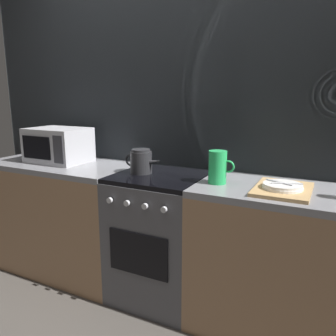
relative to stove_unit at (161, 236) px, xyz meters
The scene contains 9 objects.
ground_plane 0.45m from the stove_unit, 90.00° to the left, with size 8.00×8.00×0.00m, color #47423D.
back_wall 0.82m from the stove_unit, 90.00° to the left, with size 3.60×0.05×2.40m.
counter_left 0.90m from the stove_unit, behind, with size 1.20×0.60×0.90m.
stove_unit is the anchor object (origin of this frame).
counter_right 0.90m from the stove_unit, ahead, with size 1.20×0.60×0.90m.
microwave 1.10m from the stove_unit, behind, with size 0.46×0.35×0.27m.
kettle 0.55m from the stove_unit, behind, with size 0.28×0.15×0.17m.
pitcher 0.69m from the stove_unit, ahead, with size 0.16×0.11×0.20m.
dish_pile 0.93m from the stove_unit, ahead, with size 0.30×0.40×0.06m.
Camera 1 is at (1.04, -1.95, 1.43)m, focal length 35.88 mm.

